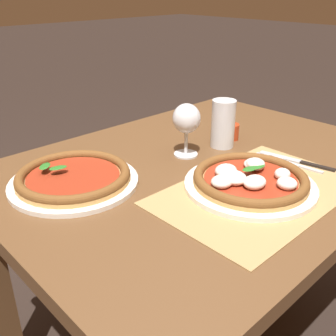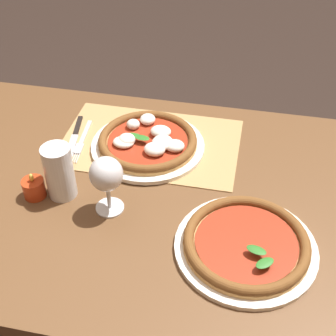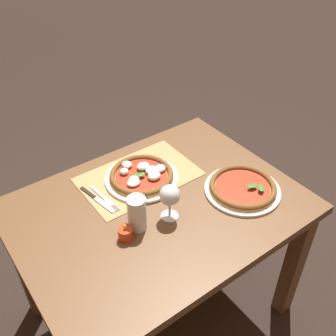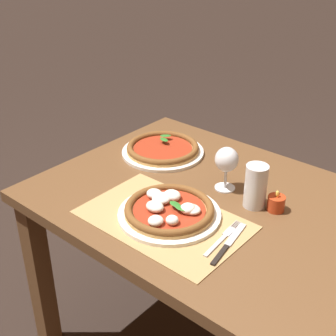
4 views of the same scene
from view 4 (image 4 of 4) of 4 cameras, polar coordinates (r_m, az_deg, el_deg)
name	(u,v)px [view 4 (image 4 of 4)]	position (r m, az deg, el deg)	size (l,w,h in m)	color
dining_table	(209,226)	(1.63, 5.08, -7.09)	(1.14, 0.86, 0.74)	brown
paper_placemat	(164,220)	(1.45, -0.53, -6.30)	(0.51, 0.32, 0.00)	#A88451
pizza_near	(169,210)	(1.45, 0.14, -5.13)	(0.32, 0.32, 0.05)	silver
pizza_far	(163,149)	(1.83, -0.64, 2.31)	(0.32, 0.32, 0.04)	silver
wine_glass	(226,161)	(1.57, 7.13, 0.83)	(0.08, 0.08, 0.16)	silver
pint_glass	(256,187)	(1.51, 10.63, -2.28)	(0.07, 0.07, 0.15)	silver
fork	(223,238)	(1.38, 6.75, -8.44)	(0.03, 0.20, 0.00)	#B7B7BC
knife	(229,243)	(1.36, 7.42, -9.09)	(0.05, 0.21, 0.01)	black
votive_candle	(276,204)	(1.52, 13.04, -4.27)	(0.06, 0.06, 0.07)	#B23819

